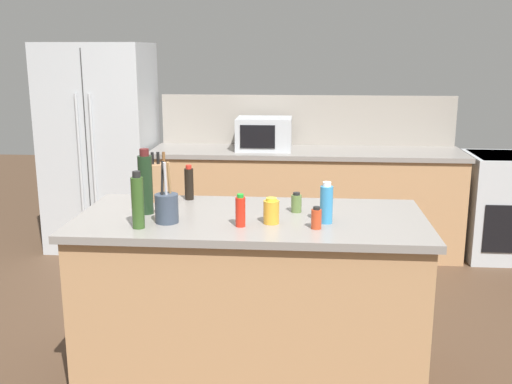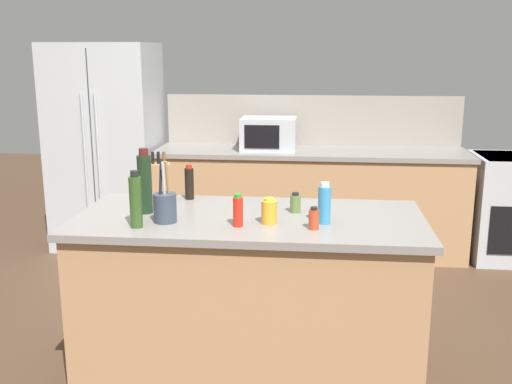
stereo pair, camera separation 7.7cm
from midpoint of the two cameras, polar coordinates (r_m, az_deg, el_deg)
ground_plane at (r=3.58m, az=0.04°, el=-16.96°), size 14.00×14.00×0.00m
back_counter_run at (r=5.44m, az=5.56°, el=-0.90°), size 2.76×0.66×0.94m
wall_backsplash at (r=5.62m, az=5.75°, el=6.81°), size 2.72×0.03×0.46m
kitchen_island at (r=3.37m, az=0.05°, el=-10.00°), size 1.87×0.87×0.94m
refrigerator at (r=5.72m, az=-13.66°, el=4.24°), size 0.94×0.75×1.87m
microwave at (r=5.33m, az=1.64°, el=5.57°), size 0.48×0.39×0.28m
knife_block at (r=3.56m, az=-8.59°, el=1.01°), size 0.15×0.13×0.29m
utensil_crock at (r=3.11m, az=-7.97°, el=-1.38°), size 0.12×0.12×0.32m
spice_jar_paprika at (r=2.98m, az=6.27°, el=-2.56°), size 0.05×0.05×0.11m
wine_bottle at (r=3.28m, az=-9.89°, el=0.86°), size 0.08×0.08×0.36m
spice_jar_oregano at (r=3.28m, az=4.44°, el=-1.07°), size 0.06×0.06×0.11m
honey_jar at (r=3.06m, az=1.98°, el=-1.87°), size 0.08×0.08×0.13m
dish_soap_bottle at (r=3.07m, az=7.25°, el=-1.16°), size 0.07×0.07×0.22m
olive_oil_bottle at (r=3.03m, az=-10.68°, el=-0.84°), size 0.06×0.06×0.29m
hot_sauce_bottle at (r=3.01m, az=-0.99°, el=-1.84°), size 0.05×0.05×0.17m
soy_sauce_bottle at (r=3.57m, az=-5.76°, el=0.86°), size 0.05×0.05×0.21m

